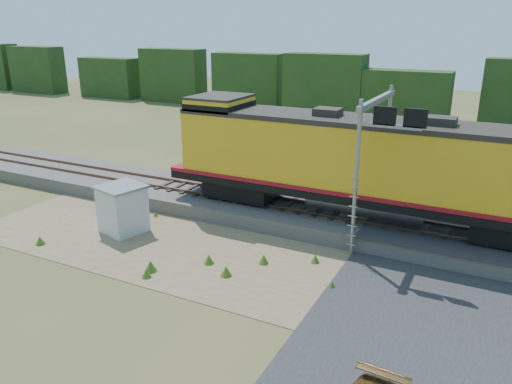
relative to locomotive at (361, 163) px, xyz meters
The scene contains 10 objects.
ground 7.60m from the locomotive, 115.79° to the right, with size 140.00×140.00×0.00m, color #475123.
ballast 4.37m from the locomotive, behind, with size 70.00×5.00×0.80m, color slate.
rails 4.02m from the locomotive, behind, with size 70.00×1.54×0.16m.
dirt_shoulder 8.22m from the locomotive, 131.70° to the right, with size 26.00×8.00×0.03m, color #8C7754.
road 7.57m from the locomotive, 52.05° to the right, with size 7.00×66.00×0.86m.
tree_line_north 32.14m from the locomotive, 95.18° to the left, with size 130.00×3.00×6.50m.
weed_clumps 9.44m from the locomotive, 137.33° to the right, with size 15.00×6.20×0.56m, color #3F631C, non-canonical shape.
locomotive is the anchor object (origin of this frame).
shed 12.13m from the locomotive, 153.13° to the right, with size 2.54×2.54×2.46m.
signal_gantry 2.05m from the locomotive, 35.37° to the right, with size 2.83×6.20×7.14m.
Camera 1 is at (9.02, -17.34, 10.11)m, focal length 35.00 mm.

